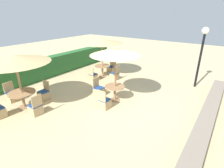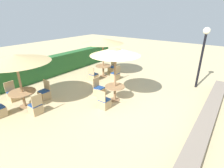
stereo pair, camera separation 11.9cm
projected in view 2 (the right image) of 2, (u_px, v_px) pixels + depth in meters
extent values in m
plane|color=#C6B284|center=(122.00, 105.00, 8.20)|extent=(40.00, 40.00, 0.00)
cube|color=#28602D|center=(43.00, 68.00, 11.30)|extent=(13.00, 0.70, 1.29)
cube|color=gray|center=(203.00, 128.00, 6.24)|extent=(10.00, 0.56, 0.39)
cylinder|color=black|center=(201.00, 62.00, 9.56)|extent=(0.12, 0.12, 3.00)
sphere|color=silver|center=(207.00, 31.00, 8.93)|extent=(0.36, 0.36, 0.36)
cylinder|color=#93704C|center=(115.00, 76.00, 8.14)|extent=(0.10, 0.10, 2.50)
cone|color=tan|center=(115.00, 51.00, 7.70)|extent=(2.27, 2.27, 0.32)
cylinder|color=#93704C|center=(115.00, 100.00, 8.62)|extent=(0.48, 0.48, 0.03)
cylinder|color=#93704C|center=(115.00, 94.00, 8.48)|extent=(0.12, 0.12, 0.71)
cylinder|color=#93704C|center=(115.00, 86.00, 8.34)|extent=(0.95, 0.95, 0.04)
cube|color=tan|center=(104.00, 104.00, 7.85)|extent=(0.46, 0.46, 0.40)
cube|color=navy|center=(104.00, 99.00, 7.76)|extent=(0.42, 0.42, 0.05)
cube|color=tan|center=(101.00, 96.00, 7.50)|extent=(0.04, 0.46, 0.48)
cube|color=tan|center=(99.00, 92.00, 9.04)|extent=(0.46, 0.46, 0.40)
cube|color=navy|center=(99.00, 88.00, 8.95)|extent=(0.42, 0.42, 0.05)
cube|color=tan|center=(96.00, 82.00, 8.96)|extent=(0.46, 0.04, 0.48)
cylinder|color=#93704C|center=(103.00, 59.00, 11.35)|extent=(0.10, 0.10, 2.45)
cone|color=tan|center=(103.00, 41.00, 10.92)|extent=(2.64, 2.64, 0.32)
cylinder|color=#93704C|center=(103.00, 76.00, 11.82)|extent=(0.48, 0.48, 0.03)
cylinder|color=#93704C|center=(103.00, 71.00, 11.69)|extent=(0.12, 0.12, 0.71)
cylinder|color=#93704C|center=(103.00, 66.00, 11.55)|extent=(1.01, 1.01, 0.04)
cube|color=tan|center=(115.00, 76.00, 11.20)|extent=(0.46, 0.46, 0.40)
cube|color=navy|center=(115.00, 73.00, 11.11)|extent=(0.42, 0.42, 0.05)
cube|color=tan|center=(118.00, 70.00, 10.90)|extent=(0.46, 0.04, 0.48)
cube|color=tan|center=(94.00, 77.00, 11.02)|extent=(0.46, 0.46, 0.40)
cube|color=navy|center=(94.00, 74.00, 10.94)|extent=(0.42, 0.42, 0.05)
cube|color=tan|center=(91.00, 71.00, 10.68)|extent=(0.04, 0.46, 0.48)
cube|color=tan|center=(112.00, 70.00, 12.48)|extent=(0.46, 0.46, 0.40)
cube|color=navy|center=(112.00, 67.00, 12.39)|extent=(0.42, 0.42, 0.05)
cube|color=tan|center=(114.00, 62.00, 12.45)|extent=(0.04, 0.46, 0.48)
cylinder|color=#93704C|center=(20.00, 83.00, 7.59)|extent=(0.10, 0.10, 2.34)
cone|color=tan|center=(15.00, 58.00, 7.18)|extent=(2.87, 2.87, 0.32)
cylinder|color=#93704C|center=(25.00, 106.00, 8.04)|extent=(0.48, 0.48, 0.03)
cylinder|color=#93704C|center=(24.00, 100.00, 7.91)|extent=(0.12, 0.12, 0.71)
cylinder|color=#93704C|center=(22.00, 92.00, 7.76)|extent=(1.15, 1.15, 0.04)
cube|color=tan|center=(44.00, 95.00, 8.68)|extent=(0.46, 0.46, 0.40)
cube|color=navy|center=(44.00, 91.00, 8.59)|extent=(0.42, 0.42, 0.05)
cube|color=tan|center=(47.00, 85.00, 8.65)|extent=(0.04, 0.46, 0.48)
cube|color=tan|center=(36.00, 109.00, 7.42)|extent=(0.46, 0.46, 0.40)
cube|color=navy|center=(35.00, 105.00, 7.33)|extent=(0.42, 0.42, 0.05)
cube|color=tan|center=(37.00, 100.00, 7.12)|extent=(0.46, 0.04, 0.48)
cube|color=tan|center=(14.00, 96.00, 8.54)|extent=(0.46, 0.46, 0.40)
cube|color=navy|center=(13.00, 92.00, 8.46)|extent=(0.42, 0.42, 0.05)
cube|color=tan|center=(9.00, 86.00, 8.47)|extent=(0.46, 0.04, 0.48)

